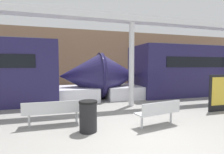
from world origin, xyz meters
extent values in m
plane|color=gray|center=(0.00, 0.00, 0.00)|extent=(60.00, 60.00, 0.00)
cube|color=#937051|center=(0.00, 11.32, 2.50)|extent=(56.00, 0.20, 5.00)
cone|color=#231E4C|center=(1.21, 5.74, 1.32)|extent=(2.36, 2.63, 2.63)
cube|color=silver|center=(1.43, 5.74, 0.35)|extent=(2.13, 2.46, 0.70)
cone|color=#231E4C|center=(-0.98, 5.74, 1.32)|extent=(2.36, 2.63, 2.63)
cube|color=silver|center=(-1.21, 5.74, 0.35)|extent=(2.13, 2.46, 0.70)
cube|color=silver|center=(0.80, 0.72, 0.43)|extent=(1.53, 0.70, 0.04)
cube|color=silver|center=(0.84, 0.52, 0.62)|extent=(1.46, 0.30, 0.34)
cylinder|color=silver|center=(0.22, 0.61, 0.21)|extent=(0.07, 0.07, 0.41)
cylinder|color=silver|center=(1.38, 0.82, 0.21)|extent=(0.07, 0.07, 0.41)
cube|color=silver|center=(-2.33, 1.73, 0.43)|extent=(1.80, 0.45, 0.04)
cube|color=silver|center=(-2.33, 1.53, 0.62)|extent=(1.80, 0.05, 0.34)
cylinder|color=silver|center=(-3.05, 1.73, 0.21)|extent=(0.07, 0.07, 0.41)
cylinder|color=silver|center=(-1.61, 1.72, 0.21)|extent=(0.07, 0.07, 0.41)
cylinder|color=black|center=(-1.36, 0.85, 0.42)|extent=(0.50, 0.50, 0.83)
cylinder|color=black|center=(-1.36, 0.85, 0.86)|extent=(0.53, 0.53, 0.06)
cube|color=black|center=(4.32, 1.54, 0.76)|extent=(1.29, 0.06, 1.53)
cube|color=gold|center=(4.32, 1.50, 0.84)|extent=(1.09, 0.01, 1.16)
cylinder|color=silver|center=(1.09, 3.49, 1.94)|extent=(0.25, 0.25, 3.87)
cube|color=silver|center=(1.09, 3.49, 4.01)|extent=(28.00, 0.60, 0.28)
camera|label=1|loc=(-2.10, -4.05, 1.90)|focal=28.00mm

